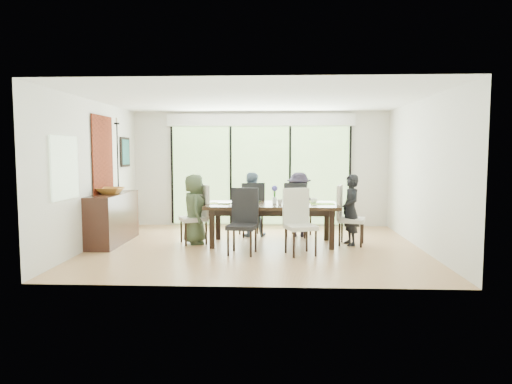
{
  "coord_description": "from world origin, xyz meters",
  "views": [
    {
      "loc": [
        0.39,
        -8.28,
        1.75
      ],
      "look_at": [
        0.0,
        0.25,
        1.0
      ],
      "focal_mm": 32.0,
      "sensor_mm": 36.0,
      "label": 1
    }
  ],
  "objects_px": {
    "table_top": "(272,205)",
    "cup_b": "(280,202)",
    "sideboard": "(113,218)",
    "person_left_end": "(194,209)",
    "cup_c": "(314,201)",
    "chair_far_right": "(299,209)",
    "chair_right_end": "(352,215)",
    "chair_near_right": "(301,222)",
    "cup_a": "(236,200)",
    "chair_near_left": "(242,221)",
    "vase": "(275,200)",
    "bowl": "(110,191)",
    "person_right_end": "(351,210)",
    "person_far_left": "(251,204)",
    "chair_far_left": "(251,209)",
    "chair_left_end": "(193,214)",
    "laptop": "(227,203)",
    "person_far_right": "(299,205)"
  },
  "relations": [
    {
      "from": "cup_b",
      "to": "cup_a",
      "type": "bearing_deg",
      "value": 163.61
    },
    {
      "from": "person_left_end",
      "to": "chair_right_end",
      "type": "bearing_deg",
      "value": -104.82
    },
    {
      "from": "table_top",
      "to": "sideboard",
      "type": "height_order",
      "value": "sideboard"
    },
    {
      "from": "chair_near_right",
      "to": "cup_a",
      "type": "relative_size",
      "value": 8.87
    },
    {
      "from": "vase",
      "to": "bowl",
      "type": "relative_size",
      "value": 0.24
    },
    {
      "from": "chair_far_left",
      "to": "sideboard",
      "type": "bearing_deg",
      "value": 2.49
    },
    {
      "from": "chair_near_right",
      "to": "cup_a",
      "type": "bearing_deg",
      "value": 120.96
    },
    {
      "from": "person_right_end",
      "to": "cup_b",
      "type": "height_order",
      "value": "person_right_end"
    },
    {
      "from": "chair_far_right",
      "to": "vase",
      "type": "height_order",
      "value": "chair_far_right"
    },
    {
      "from": "person_left_end",
      "to": "cup_c",
      "type": "distance_m",
      "value": 2.29
    },
    {
      "from": "chair_left_end",
      "to": "sideboard",
      "type": "height_order",
      "value": "chair_left_end"
    },
    {
      "from": "person_left_end",
      "to": "person_far_right",
      "type": "xyz_separation_m",
      "value": [
        2.03,
        0.83,
        0.0
      ]
    },
    {
      "from": "table_top",
      "to": "person_far_right",
      "type": "bearing_deg",
      "value": 56.47
    },
    {
      "from": "chair_near_right",
      "to": "person_left_end",
      "type": "xyz_separation_m",
      "value": [
        -1.98,
        0.87,
        0.1
      ]
    },
    {
      "from": "person_far_left",
      "to": "person_far_right",
      "type": "distance_m",
      "value": 1.0
    },
    {
      "from": "chair_right_end",
      "to": "person_far_right",
      "type": "bearing_deg",
      "value": 63.59
    },
    {
      "from": "vase",
      "to": "cup_c",
      "type": "xyz_separation_m",
      "value": [
        0.75,
        0.05,
        -0.01
      ]
    },
    {
      "from": "cup_c",
      "to": "sideboard",
      "type": "xyz_separation_m",
      "value": [
        -3.86,
        -0.11,
        -0.35
      ]
    },
    {
      "from": "person_right_end",
      "to": "vase",
      "type": "relative_size",
      "value": 10.75
    },
    {
      "from": "cup_b",
      "to": "sideboard",
      "type": "height_order",
      "value": "sideboard"
    },
    {
      "from": "person_far_right",
      "to": "cup_a",
      "type": "xyz_separation_m",
      "value": [
        -1.25,
        -0.68,
        0.16
      ]
    },
    {
      "from": "chair_near_right",
      "to": "sideboard",
      "type": "bearing_deg",
      "value": 147.8
    },
    {
      "from": "person_right_end",
      "to": "chair_far_right",
      "type": "bearing_deg",
      "value": -144.76
    },
    {
      "from": "chair_near_right",
      "to": "person_far_left",
      "type": "distance_m",
      "value": 1.95
    },
    {
      "from": "chair_far_left",
      "to": "vase",
      "type": "distance_m",
      "value": 0.98
    },
    {
      "from": "table_top",
      "to": "cup_b",
      "type": "bearing_deg",
      "value": -33.69
    },
    {
      "from": "chair_right_end",
      "to": "cup_b",
      "type": "xyz_separation_m",
      "value": [
        -1.35,
        -0.1,
        0.25
      ]
    },
    {
      "from": "cup_a",
      "to": "chair_near_right",
      "type": "bearing_deg",
      "value": -40.36
    },
    {
      "from": "person_right_end",
      "to": "cup_a",
      "type": "bearing_deg",
      "value": -106.27
    },
    {
      "from": "person_right_end",
      "to": "person_far_left",
      "type": "distance_m",
      "value": 2.1
    },
    {
      "from": "laptop",
      "to": "person_far_left",
      "type": "bearing_deg",
      "value": 66.25
    },
    {
      "from": "person_left_end",
      "to": "person_far_left",
      "type": "height_order",
      "value": "same"
    },
    {
      "from": "chair_far_right",
      "to": "chair_near_right",
      "type": "bearing_deg",
      "value": 108.98
    },
    {
      "from": "table_top",
      "to": "bowl",
      "type": "height_order",
      "value": "bowl"
    },
    {
      "from": "chair_far_right",
      "to": "cup_a",
      "type": "xyz_separation_m",
      "value": [
        -1.25,
        -0.7,
        0.26
      ]
    },
    {
      "from": "person_right_end",
      "to": "cup_a",
      "type": "xyz_separation_m",
      "value": [
        -2.18,
        0.15,
        0.16
      ]
    },
    {
      "from": "chair_far_right",
      "to": "cup_c",
      "type": "height_order",
      "value": "chair_far_right"
    },
    {
      "from": "chair_right_end",
      "to": "chair_near_left",
      "type": "height_order",
      "value": "same"
    },
    {
      "from": "chair_left_end",
      "to": "chair_far_left",
      "type": "bearing_deg",
      "value": 104.88
    },
    {
      "from": "chair_far_right",
      "to": "sideboard",
      "type": "relative_size",
      "value": 0.67
    },
    {
      "from": "laptop",
      "to": "cup_c",
      "type": "xyz_separation_m",
      "value": [
        1.65,
        0.2,
        0.04
      ]
    },
    {
      "from": "vase",
      "to": "cup_b",
      "type": "distance_m",
      "value": 0.18
    },
    {
      "from": "cup_a",
      "to": "vase",
      "type": "bearing_deg",
      "value": -7.59
    },
    {
      "from": "cup_a",
      "to": "bowl",
      "type": "xyz_separation_m",
      "value": [
        -2.36,
        -0.26,
        0.19
      ]
    },
    {
      "from": "chair_near_right",
      "to": "person_left_end",
      "type": "bearing_deg",
      "value": 137.6
    },
    {
      "from": "chair_right_end",
      "to": "laptop",
      "type": "bearing_deg",
      "value": 107.17
    },
    {
      "from": "chair_right_end",
      "to": "cup_a",
      "type": "distance_m",
      "value": 2.22
    },
    {
      "from": "chair_far_left",
      "to": "chair_far_right",
      "type": "relative_size",
      "value": 1.0
    },
    {
      "from": "person_far_left",
      "to": "cup_b",
      "type": "distance_m",
      "value": 1.12
    },
    {
      "from": "table_top",
      "to": "sideboard",
      "type": "relative_size",
      "value": 1.46
    }
  ]
}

